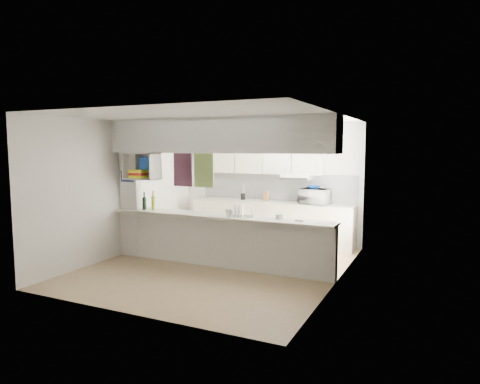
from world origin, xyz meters
The scene contains 16 objects.
floor centered at (0.00, 0.00, 0.00)m, with size 4.80×4.80×0.00m, color tan.
ceiling centered at (0.00, 0.00, 2.60)m, with size 4.80×4.80×0.00m, color white.
wall_back centered at (0.00, 2.40, 1.30)m, with size 4.20×4.20×0.00m, color silver.
wall_left centered at (-2.10, 0.00, 1.30)m, with size 4.80×4.80×0.00m, color silver.
wall_right centered at (2.10, 0.00, 1.30)m, with size 4.80×4.80×0.00m, color silver.
servery_partition centered at (-0.17, 0.00, 1.66)m, with size 4.20×0.50×2.60m.
cubby_shelf centered at (-1.57, -0.06, 1.71)m, with size 0.65×0.35×0.50m.
kitchen_run centered at (0.16, 2.14, 0.83)m, with size 3.60×0.63×2.24m.
microwave centered at (1.17, 2.10, 1.08)m, with size 0.58×0.39×0.32m, color white.
bowl centered at (1.14, 2.12, 1.27)m, with size 0.26×0.26×0.06m, color navy.
dish_rack centered at (0.46, -0.02, 1.01)m, with size 0.48×0.41×0.22m.
cup centered at (0.23, -0.04, 0.99)m, with size 0.13×0.13×0.10m, color white.
wine_bottles centered at (-1.48, 0.00, 1.05)m, with size 0.23×0.16×0.36m.
plastic_tubs centered at (1.15, 0.07, 0.96)m, with size 0.50×0.18×0.08m.
utensil_jar centered at (-0.50, 2.15, 0.99)m, with size 0.11×0.11×0.15m, color black.
knife_block centered at (0.04, 2.18, 1.03)m, with size 0.11×0.09×0.22m, color brown.
Camera 1 is at (3.50, -6.53, 2.11)m, focal length 32.00 mm.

